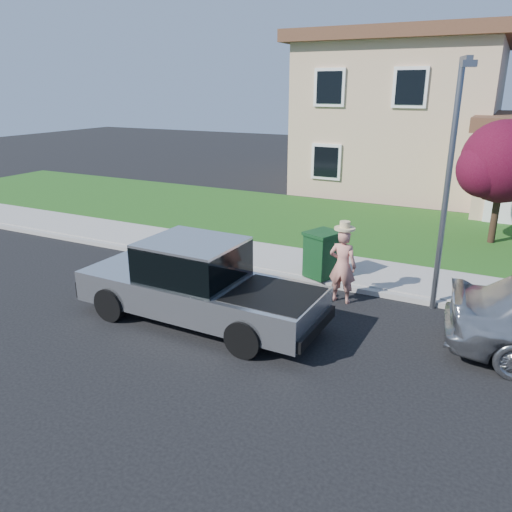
% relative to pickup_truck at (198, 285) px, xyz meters
% --- Properties ---
extents(ground, '(80.00, 80.00, 0.00)m').
position_rel_pickup_truck_xyz_m(ground, '(0.52, 0.10, -0.80)').
color(ground, black).
rests_on(ground, ground).
extents(curb, '(40.00, 0.20, 0.12)m').
position_rel_pickup_truck_xyz_m(curb, '(1.52, 3.00, -0.74)').
color(curb, gray).
rests_on(curb, ground).
extents(sidewalk, '(40.00, 2.00, 0.15)m').
position_rel_pickup_truck_xyz_m(sidewalk, '(1.52, 4.10, -0.73)').
color(sidewalk, gray).
rests_on(sidewalk, ground).
extents(lawn, '(40.00, 7.00, 0.10)m').
position_rel_pickup_truck_xyz_m(lawn, '(1.52, 8.60, -0.75)').
color(lawn, '#1A4112').
rests_on(lawn, ground).
extents(house, '(14.00, 11.30, 6.85)m').
position_rel_pickup_truck_xyz_m(house, '(1.84, 16.48, 2.36)').
color(house, tan).
rests_on(house, ground).
extents(pickup_truck, '(5.28, 2.08, 1.72)m').
position_rel_pickup_truck_xyz_m(pickup_truck, '(0.00, 0.00, 0.00)').
color(pickup_truck, black).
rests_on(pickup_truck, ground).
extents(woman, '(0.63, 0.45, 1.87)m').
position_rel_pickup_truck_xyz_m(woman, '(2.32, 2.28, 0.08)').
color(woman, tan).
rests_on(woman, ground).
extents(ornamental_tree, '(2.67, 2.41, 3.66)m').
position_rel_pickup_truck_xyz_m(ornamental_tree, '(5.18, 8.45, 1.64)').
color(ornamental_tree, black).
rests_on(ornamental_tree, lawn).
extents(trash_bin, '(0.94, 1.00, 1.14)m').
position_rel_pickup_truck_xyz_m(trash_bin, '(1.51, 3.25, -0.08)').
color(trash_bin, '#0E3517').
rests_on(trash_bin, sidewalk).
extents(street_lamp, '(0.37, 0.67, 5.16)m').
position_rel_pickup_truck_xyz_m(street_lamp, '(4.26, 2.80, 2.14)').
color(street_lamp, slate).
rests_on(street_lamp, ground).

